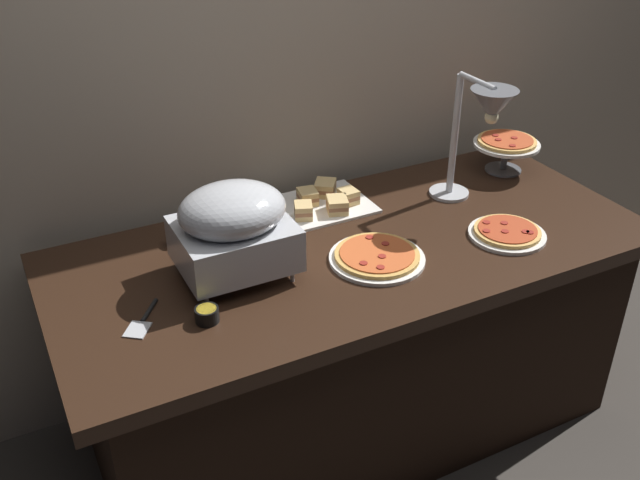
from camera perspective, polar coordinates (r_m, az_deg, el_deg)
ground_plane at (r=2.73m, az=2.43°, el=-14.20°), size 8.00×8.00×0.00m
back_wall at (r=2.49m, az=-2.75°, el=13.72°), size 4.40×0.04×2.40m
buffet_table at (r=2.47m, az=2.62°, el=-7.83°), size 1.90×0.84×0.76m
chafing_dish at (r=2.04m, az=-6.91°, el=1.05°), size 0.33×0.27×0.29m
heat_lamp at (r=2.37m, az=13.00°, el=9.62°), size 0.15×0.32×0.45m
pizza_plate_front at (r=2.37m, az=14.66°, el=0.57°), size 0.25×0.25×0.03m
pizza_plate_center at (r=2.18m, az=4.56°, el=-1.34°), size 0.29×0.29×0.03m
pizza_plate_raised_stand at (r=2.79m, az=14.61°, el=7.29°), size 0.25×0.25×0.13m
sandwich_platter at (r=2.46m, az=0.15°, el=3.05°), size 0.35×0.27×0.06m
sauce_cup_near at (r=1.93m, az=-8.99°, el=-5.85°), size 0.07×0.07×0.04m
sauce_cup_far at (r=2.30m, az=-11.34°, el=0.11°), size 0.07×0.07×0.03m
serving_spatula at (r=1.98m, az=-13.89°, el=-6.22°), size 0.13×0.16×0.01m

